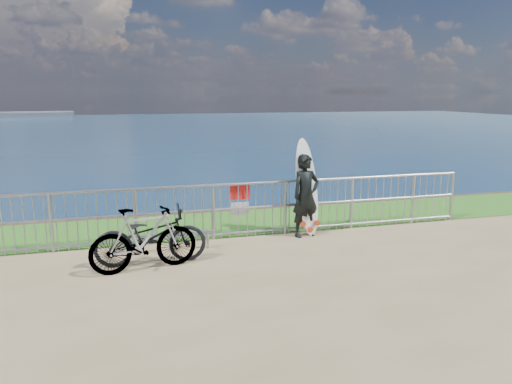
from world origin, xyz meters
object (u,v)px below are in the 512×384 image
object	(u,v)px
surfboard	(307,191)
bicycle_far	(144,239)
surfer	(306,196)
bicycle_near	(151,236)

from	to	relation	value
surfboard	bicycle_far	bearing A→B (deg)	-159.49
surfer	surfboard	xyz separation A→B (m)	(0.07, 0.11, 0.08)
surfer	bicycle_far	world-z (taller)	surfer
surfer	bicycle_near	xyz separation A→B (m)	(-3.14, -0.86, -0.34)
surfer	bicycle_far	bearing A→B (deg)	-174.44
bicycle_near	surfboard	bearing A→B (deg)	-73.48
bicycle_near	bicycle_far	xyz separation A→B (m)	(-0.13, -0.28, 0.04)
bicycle_near	bicycle_far	bearing A→B (deg)	155.47
bicycle_far	surfboard	bearing A→B (deg)	-79.53
surfboard	bicycle_near	bearing A→B (deg)	-163.27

